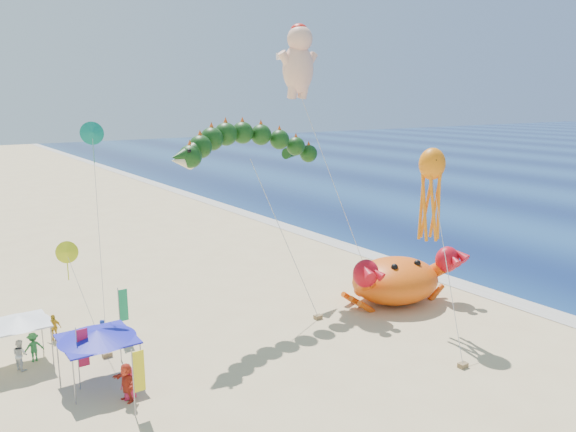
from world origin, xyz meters
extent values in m
plane|color=#D1B784|center=(0.00, 0.00, 0.00)|extent=(320.00, 320.00, 0.00)
plane|color=silver|center=(12.00, 0.00, 0.01)|extent=(320.00, 320.00, 0.00)
ellipsoid|color=#F5580C|center=(5.31, -0.39, 1.53)|extent=(6.98, 6.01, 3.05)
sphere|color=#B40B19|center=(1.89, -1.67, 2.88)|extent=(1.82, 1.82, 1.82)
sphere|color=black|center=(4.35, -1.46, 2.88)|extent=(0.47, 0.47, 0.47)
sphere|color=#B40B19|center=(8.73, -1.67, 2.88)|extent=(1.82, 1.82, 1.82)
sphere|color=black|center=(6.27, -1.46, 2.88)|extent=(0.47, 0.47, 0.47)
cone|color=#0F330E|center=(-9.05, 4.13, 10.67)|extent=(1.67, 1.23, 1.36)
cylinder|color=#B2B2B2|center=(-2.21, 2.11, 5.07)|extent=(2.52, 4.08, 9.87)
cube|color=olive|center=(-0.98, 0.10, 0.12)|extent=(0.50, 0.35, 0.25)
ellipsoid|color=#FFBA9B|center=(3.11, 8.12, 15.91)|extent=(2.42, 2.00, 3.56)
sphere|color=#FFBA9B|center=(3.11, 7.90, 18.00)|extent=(1.86, 1.86, 1.86)
ellipsoid|color=red|center=(3.11, 8.01, 18.66)|extent=(1.21, 1.21, 0.84)
cylinder|color=#B2B2B2|center=(5.49, 6.67, 7.32)|extent=(4.81, 2.96, 14.35)
cube|color=olive|center=(7.87, 5.22, 0.12)|extent=(0.50, 0.35, 0.25)
ellipsoid|color=orange|center=(4.23, -4.05, 9.97)|extent=(1.66, 1.50, 1.91)
cylinder|color=#B2B2B2|center=(2.73, -6.74, 4.78)|extent=(3.05, 5.43, 9.29)
cube|color=olive|center=(1.23, -9.44, 0.12)|extent=(0.50, 0.35, 0.25)
cylinder|color=gray|center=(-16.39, -1.70, 1.10)|extent=(0.06, 0.06, 2.20)
cylinder|color=gray|center=(-13.23, -1.70, 1.10)|extent=(0.06, 0.06, 2.20)
cylinder|color=gray|center=(-16.39, 1.45, 1.10)|extent=(0.06, 0.06, 2.20)
cylinder|color=gray|center=(-13.23, 1.45, 1.10)|extent=(0.06, 0.06, 2.20)
cube|color=#1315AA|center=(-14.81, -0.13, 2.24)|extent=(3.39, 3.39, 0.08)
cone|color=#1315AA|center=(-14.81, -0.13, 2.48)|extent=(3.73, 3.73, 0.45)
cylinder|color=gray|center=(-16.35, 2.86, 1.10)|extent=(0.06, 0.06, 2.20)
cylinder|color=gray|center=(-16.35, 5.45, 1.10)|extent=(0.06, 0.06, 2.20)
cube|color=silver|center=(-17.65, 4.16, 2.24)|extent=(2.83, 2.83, 0.08)
cone|color=silver|center=(-17.65, 4.16, 2.48)|extent=(3.12, 3.12, 0.45)
cylinder|color=gray|center=(-14.48, -4.24, 1.60)|extent=(0.05, 0.05, 3.20)
cube|color=yellow|center=(-14.20, -4.24, 2.10)|extent=(0.50, 0.04, 1.90)
cylinder|color=gray|center=(-15.86, -0.43, 1.60)|extent=(0.05, 0.05, 3.20)
cube|color=#BA1740|center=(-15.58, -0.43, 2.10)|extent=(0.50, 0.04, 1.90)
cylinder|color=gray|center=(-12.41, 4.04, 1.60)|extent=(0.05, 0.05, 3.20)
cube|color=#178F55|center=(-12.13, 4.04, 2.10)|extent=(0.50, 0.04, 1.90)
imported|color=white|center=(-17.83, 3.43, 0.82)|extent=(0.89, 0.98, 1.63)
imported|color=#D22147|center=(-14.18, -2.66, 0.80)|extent=(0.93, 0.90, 1.61)
imported|color=#277536|center=(-17.08, 4.05, 0.80)|extent=(1.08, 0.68, 1.60)
imported|color=red|center=(-14.32, -2.72, 0.93)|extent=(0.88, 1.79, 1.85)
imported|color=#1B34A0|center=(-13.53, 3.74, 0.81)|extent=(0.71, 0.66, 1.62)
imported|color=gold|center=(-15.57, 6.30, 0.78)|extent=(0.95, 0.85, 1.55)
cone|color=#0B7961|center=(-12.81, 5.47, 11.91)|extent=(1.30, 0.51, 1.32)
cylinder|color=#B2B2B2|center=(-12.56, 3.97, 5.98)|extent=(0.55, 3.04, 11.67)
cube|color=olive|center=(-12.31, 2.47, 0.12)|extent=(0.50, 0.35, 0.25)
cone|color=#C5D317|center=(-14.43, 6.70, 5.01)|extent=(1.30, 0.51, 1.32)
cylinder|color=#B2B2B2|center=(-14.18, 5.20, 2.53)|extent=(0.54, 3.04, 4.78)
cube|color=olive|center=(-13.93, 3.70, 0.12)|extent=(0.50, 0.35, 0.25)
cube|color=olive|center=(-19.08, -0.01, 0.12)|extent=(0.50, 0.35, 0.25)
camera|label=1|loc=(-21.64, -26.54, 13.80)|focal=35.00mm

